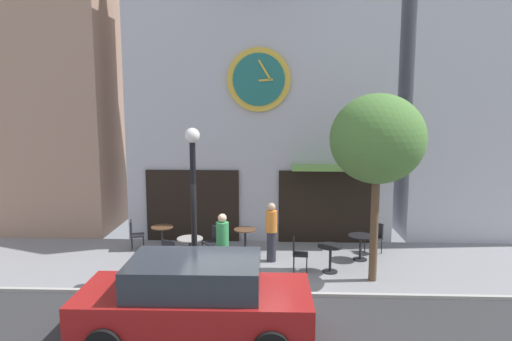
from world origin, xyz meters
name	(u,v)px	position (x,y,z in m)	size (l,w,h in m)	color
ground_plane	(235,306)	(0.00, -0.51, -0.02)	(25.13, 9.61, 0.13)	gray
clock_building	(260,74)	(0.36, 5.34, 5.36)	(8.47, 3.36, 10.41)	#B2B2BC
neighbor_building_left	(18,5)	(-8.04, 6.10, 7.75)	(6.58, 3.64, 15.50)	#9E7A66
neighbor_building_right	(493,8)	(8.17, 6.34, 7.56)	(6.22, 4.11, 15.11)	#B2B2BC
street_lamp	(194,207)	(-1.08, 0.62, 1.95)	(0.36, 0.36, 3.83)	black
street_tree	(378,140)	(3.32, 1.05, 3.53)	(2.29, 2.06, 4.64)	brown
cafe_table_center_right	(162,234)	(-2.51, 3.20, 0.50)	(0.66, 0.66, 0.73)	black
cafe_table_near_curb	(190,246)	(-1.45, 2.04, 0.52)	(0.71, 0.71, 0.73)	black
cafe_table_leftmost	(245,237)	(0.00, 3.04, 0.50)	(0.66, 0.66, 0.73)	black
cafe_table_near_door	(330,254)	(2.33, 1.57, 0.50)	(0.68, 0.68, 0.72)	black
cafe_table_rightmost	(360,243)	(3.29, 2.57, 0.50)	(0.69, 0.69, 0.72)	black
cafe_chair_facing_wall	(134,233)	(-3.36, 3.20, 0.53)	(0.49, 0.49, 0.90)	black
cafe_chair_under_awning	(375,235)	(3.84, 3.22, 0.53)	(0.56, 0.56, 0.90)	black
cafe_chair_right_end	(171,253)	(-1.82, 1.35, 0.53)	(0.52, 0.52, 0.90)	black
cafe_chair_near_lamp	(297,251)	(1.47, 1.66, 0.53)	(0.43, 0.43, 0.90)	black
cafe_chair_corner	(213,239)	(-0.90, 2.64, 0.53)	(0.56, 0.56, 0.90)	black
pedestrian_green	(223,245)	(-0.44, 1.06, 0.86)	(0.37, 0.37, 1.67)	#2D2D38
pedestrian_orange	(271,231)	(0.78, 2.36, 0.86)	(0.45, 0.45, 1.67)	#2D2D38
parked_car_red	(195,300)	(-0.61, -1.99, 0.76)	(4.32, 2.06, 1.55)	maroon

